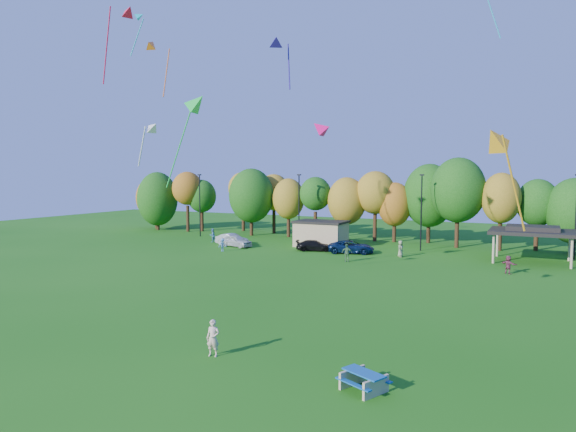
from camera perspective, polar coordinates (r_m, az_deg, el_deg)
The scene contains 24 objects.
ground at distance 27.36m, azimuth -8.23°, elevation -14.74°, with size 160.00×160.00×0.00m, color #19600F.
tree_line at distance 68.62m, azimuth 13.08°, elevation 1.90°, with size 93.57×10.55×11.15m.
lamp_posts at distance 62.64m, azimuth 14.59°, elevation 0.69°, with size 64.50×0.25×9.09m.
utility_building at distance 64.58m, azimuth 3.68°, elevation -1.96°, with size 6.30×4.30×3.25m.
pavilion at distance 58.49m, azimuth 25.53°, elevation -1.53°, with size 8.20×6.20×3.77m.
picnic_table at distance 22.79m, azimuth 8.42°, elevation -17.55°, with size 2.33×2.18×0.81m.
kite_flyer at distance 26.52m, azimuth -8.33°, elevation -13.27°, with size 0.67×0.44×1.85m, color beige.
car_a at distance 64.64m, azimuth -5.79°, elevation -2.76°, with size 1.76×4.38×1.49m, color silver.
car_b at distance 66.01m, azimuth -6.25°, elevation -2.62°, with size 1.56×4.47×1.47m, color #ADACB2.
car_c at distance 59.51m, azimuth 7.04°, elevation -3.43°, with size 2.41×5.22×1.45m, color #0A1D41.
car_d at distance 60.97m, azimuth 2.97°, elevation -3.30°, with size 1.78×4.39×1.27m, color black.
far_person_0 at distance 53.66m, azimuth 6.57°, elevation -4.10°, with size 1.09×0.45×1.85m, color #5A8E57.
far_person_1 at distance 51.07m, azimuth 23.28°, elevation -4.99°, with size 1.57×0.50×1.69m, color #843750.
far_person_2 at distance 69.49m, azimuth -8.41°, elevation -2.14°, with size 0.88×0.69×1.81m, color #5089B0.
far_person_3 at distance 57.72m, azimuth 12.38°, elevation -3.58°, with size 0.89×0.58×1.82m, color gray.
far_person_5 at distance 60.99m, azimuth -7.30°, elevation -3.21°, with size 0.99×0.57×1.53m, color #578CC0.
kite_0 at distance 28.94m, azimuth 3.46°, elevation 9.73°, with size 1.27×0.99×1.22m.
kite_1 at distance 38.09m, azimuth -14.79°, elevation 9.44°, with size 2.11×1.19×3.38m.
kite_3 at distance 50.12m, azimuth -14.85°, elevation 17.81°, with size 1.49×3.14×5.32m.
kite_5 at distance 40.34m, azimuth -10.14°, elevation 12.17°, with size 4.47×1.98×7.50m.
kite_6 at distance 45.23m, azimuth -17.42°, elevation 20.75°, with size 3.49×2.04×6.25m.
kite_10 at distance 56.77m, azimuth -16.16°, elevation 20.43°, with size 2.36×1.73×4.26m.
kite_11 at distance 41.74m, azimuth -1.34°, elevation 18.81°, with size 1.98×2.64×4.49m.
kite_12 at distance 28.62m, azimuth 22.15°, elevation 7.82°, with size 2.71×3.07×5.56m.
Camera 1 is at (14.74, -21.19, 9.06)m, focal length 32.00 mm.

